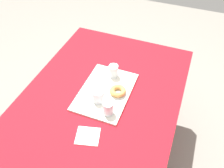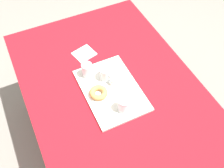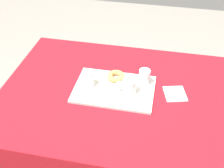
{
  "view_description": "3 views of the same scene",
  "coord_description": "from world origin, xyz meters",
  "px_view_note": "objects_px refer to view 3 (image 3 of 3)",
  "views": [
    {
      "loc": [
        0.91,
        0.43,
        1.89
      ],
      "look_at": [
        -0.08,
        0.05,
        0.82
      ],
      "focal_mm": 37.35,
      "sensor_mm": 36.0,
      "label": 1
    },
    {
      "loc": [
        -0.88,
        0.41,
        2.03
      ],
      "look_at": [
        -0.04,
        0.01,
        0.81
      ],
      "focal_mm": 42.43,
      "sensor_mm": 36.0,
      "label": 2
    },
    {
      "loc": [
        0.19,
        -1.21,
        1.82
      ],
      "look_at": [
        -0.06,
        0.01,
        0.8
      ],
      "focal_mm": 45.21,
      "sensor_mm": 36.0,
      "label": 3
    }
  ],
  "objects_px": {
    "water_glass_near": "(88,80)",
    "water_glass_far": "(144,77)",
    "tea_mug_left": "(129,86)",
    "paper_napkin": "(175,94)",
    "serving_tray": "(114,89)",
    "dining_table": "(121,104)",
    "teaspoon_near": "(103,93)",
    "sugar_donut_left": "(116,76)",
    "donut_plate_left": "(116,79)"
  },
  "relations": [
    {
      "from": "dining_table",
      "to": "sugar_donut_left",
      "type": "relative_size",
      "value": 13.28
    },
    {
      "from": "tea_mug_left",
      "to": "donut_plate_left",
      "type": "xyz_separation_m",
      "value": [
        -0.09,
        0.1,
        -0.04
      ]
    },
    {
      "from": "tea_mug_left",
      "to": "donut_plate_left",
      "type": "distance_m",
      "value": 0.14
    },
    {
      "from": "dining_table",
      "to": "paper_napkin",
      "type": "distance_m",
      "value": 0.32
    },
    {
      "from": "dining_table",
      "to": "serving_tray",
      "type": "xyz_separation_m",
      "value": [
        -0.05,
        0.02,
        0.1
      ]
    },
    {
      "from": "serving_tray",
      "to": "sugar_donut_left",
      "type": "height_order",
      "value": "sugar_donut_left"
    },
    {
      "from": "dining_table",
      "to": "water_glass_far",
      "type": "bearing_deg",
      "value": 41.32
    },
    {
      "from": "serving_tray",
      "to": "paper_napkin",
      "type": "distance_m",
      "value": 0.35
    },
    {
      "from": "tea_mug_left",
      "to": "water_glass_near",
      "type": "height_order",
      "value": "water_glass_near"
    },
    {
      "from": "tea_mug_left",
      "to": "serving_tray",
      "type": "bearing_deg",
      "value": 172.01
    },
    {
      "from": "water_glass_far",
      "to": "sugar_donut_left",
      "type": "relative_size",
      "value": 0.86
    },
    {
      "from": "teaspoon_near",
      "to": "serving_tray",
      "type": "bearing_deg",
      "value": 168.09
    },
    {
      "from": "sugar_donut_left",
      "to": "donut_plate_left",
      "type": "bearing_deg",
      "value": 0.0
    },
    {
      "from": "serving_tray",
      "to": "water_glass_near",
      "type": "distance_m",
      "value": 0.16
    },
    {
      "from": "tea_mug_left",
      "to": "water_glass_far",
      "type": "distance_m",
      "value": 0.12
    },
    {
      "from": "water_glass_far",
      "to": "sugar_donut_left",
      "type": "height_order",
      "value": "water_glass_far"
    },
    {
      "from": "serving_tray",
      "to": "water_glass_near",
      "type": "relative_size",
      "value": 5.07
    },
    {
      "from": "serving_tray",
      "to": "water_glass_near",
      "type": "bearing_deg",
      "value": -178.97
    },
    {
      "from": "sugar_donut_left",
      "to": "dining_table",
      "type": "bearing_deg",
      "value": -61.73
    },
    {
      "from": "dining_table",
      "to": "donut_plate_left",
      "type": "relative_size",
      "value": 12.22
    },
    {
      "from": "dining_table",
      "to": "teaspoon_near",
      "type": "bearing_deg",
      "value": -159.22
    },
    {
      "from": "serving_tray",
      "to": "tea_mug_left",
      "type": "relative_size",
      "value": 3.82
    },
    {
      "from": "paper_napkin",
      "to": "water_glass_near",
      "type": "bearing_deg",
      "value": -175.81
    },
    {
      "from": "serving_tray",
      "to": "water_glass_far",
      "type": "xyz_separation_m",
      "value": [
        0.16,
        0.08,
        0.05
      ]
    },
    {
      "from": "tea_mug_left",
      "to": "donut_plate_left",
      "type": "bearing_deg",
      "value": 134.53
    },
    {
      "from": "donut_plate_left",
      "to": "paper_napkin",
      "type": "bearing_deg",
      "value": -7.96
    },
    {
      "from": "tea_mug_left",
      "to": "paper_napkin",
      "type": "relative_size",
      "value": 0.92
    },
    {
      "from": "water_glass_far",
      "to": "teaspoon_near",
      "type": "relative_size",
      "value": 0.79
    },
    {
      "from": "serving_tray",
      "to": "sugar_donut_left",
      "type": "distance_m",
      "value": 0.09
    },
    {
      "from": "serving_tray",
      "to": "donut_plate_left",
      "type": "height_order",
      "value": "donut_plate_left"
    },
    {
      "from": "tea_mug_left",
      "to": "sugar_donut_left",
      "type": "relative_size",
      "value": 1.13
    },
    {
      "from": "water_glass_near",
      "to": "tea_mug_left",
      "type": "bearing_deg",
      "value": -2.26
    },
    {
      "from": "serving_tray",
      "to": "teaspoon_near",
      "type": "height_order",
      "value": "teaspoon_near"
    },
    {
      "from": "tea_mug_left",
      "to": "dining_table",
      "type": "bearing_deg",
      "value": -172.71
    },
    {
      "from": "serving_tray",
      "to": "water_glass_far",
      "type": "bearing_deg",
      "value": 27.22
    },
    {
      "from": "tea_mug_left",
      "to": "water_glass_far",
      "type": "xyz_separation_m",
      "value": [
        0.07,
        0.1,
        0.0
      ]
    },
    {
      "from": "water_glass_near",
      "to": "water_glass_far",
      "type": "bearing_deg",
      "value": 15.26
    },
    {
      "from": "teaspoon_near",
      "to": "paper_napkin",
      "type": "xyz_separation_m",
      "value": [
        0.4,
        0.09,
        -0.02
      ]
    },
    {
      "from": "dining_table",
      "to": "water_glass_far",
      "type": "xyz_separation_m",
      "value": [
        0.11,
        0.1,
        0.14
      ]
    },
    {
      "from": "dining_table",
      "to": "tea_mug_left",
      "type": "xyz_separation_m",
      "value": [
        0.04,
        0.01,
        0.14
      ]
    },
    {
      "from": "water_glass_near",
      "to": "teaspoon_near",
      "type": "xyz_separation_m",
      "value": [
        0.1,
        -0.05,
        -0.04
      ]
    },
    {
      "from": "water_glass_near",
      "to": "water_glass_far",
      "type": "xyz_separation_m",
      "value": [
        0.32,
        0.09,
        -0.0
      ]
    },
    {
      "from": "serving_tray",
      "to": "paper_napkin",
      "type": "relative_size",
      "value": 3.5
    },
    {
      "from": "teaspoon_near",
      "to": "donut_plate_left",
      "type": "bearing_deg",
      "value": -166.73
    },
    {
      "from": "dining_table",
      "to": "tea_mug_left",
      "type": "bearing_deg",
      "value": 7.29
    },
    {
      "from": "dining_table",
      "to": "sugar_donut_left",
      "type": "distance_m",
      "value": 0.17
    },
    {
      "from": "dining_table",
      "to": "serving_tray",
      "type": "bearing_deg",
      "value": 159.93
    },
    {
      "from": "water_glass_near",
      "to": "teaspoon_near",
      "type": "relative_size",
      "value": 0.79
    },
    {
      "from": "tea_mug_left",
      "to": "paper_napkin",
      "type": "distance_m",
      "value": 0.27
    },
    {
      "from": "donut_plate_left",
      "to": "dining_table",
      "type": "bearing_deg",
      "value": -61.73
    }
  ]
}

